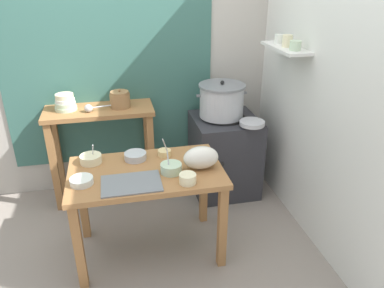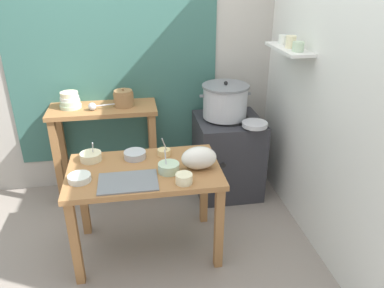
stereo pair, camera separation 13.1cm
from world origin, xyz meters
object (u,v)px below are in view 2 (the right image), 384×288
stove_block (228,155)px  plastic_bag (200,158)px  prep_table (146,182)px  steamer_pot (226,101)px  prep_bowl_1 (169,167)px  clay_pot (124,98)px  back_shelf_table (105,130)px  prep_bowl_0 (135,154)px  serving_tray (129,182)px  prep_bowl_5 (80,178)px  wide_pan (255,124)px  prep_bowl_2 (91,156)px  bowl_stack_enamel (71,101)px  prep_bowl_3 (165,152)px  prep_bowl_4 (185,178)px  ladle (94,106)px

stove_block → plastic_bag: size_ratio=3.05×
prep_table → steamer_pot: bearing=44.4°
prep_bowl_1 → steamer_pot: bearing=53.9°
clay_pot → back_shelf_table: bearing=180.0°
prep_bowl_0 → prep_bowl_1: prep_bowl_1 is taller
plastic_bag → serving_tray: bearing=-167.0°
steamer_pot → back_shelf_table: bearing=174.3°
prep_bowl_5 → plastic_bag: bearing=3.0°
prep_table → wide_pan: wide_pan is taller
prep_table → prep_bowl_1: (0.17, -0.07, 0.15)m
wide_pan → prep_bowl_5: wide_pan is taller
prep_table → stove_block: size_ratio=1.41×
plastic_bag → prep_bowl_2: bearing=162.0°
steamer_pot → serving_tray: bearing=-133.8°
back_shelf_table → prep_bowl_0: (0.26, -0.69, 0.07)m
prep_table → clay_pot: (-0.13, 0.88, 0.36)m
stove_block → prep_bowl_0: bearing=-147.4°
bowl_stack_enamel → prep_bowl_3: (0.76, -0.71, -0.22)m
prep_table → plastic_bag: (0.39, -0.05, 0.19)m
plastic_bag → wide_pan: 0.81m
clay_pot → plastic_bag: bearing=-60.9°
prep_bowl_0 → prep_bowl_5: prep_bowl_0 is taller
prep_bowl_2 → prep_bowl_3: 0.55m
prep_bowl_4 → serving_tray: bearing=169.8°
clay_pot → ladle: (-0.26, -0.07, -0.04)m
prep_bowl_1 → prep_bowl_3: (-0.01, 0.27, -0.01)m
clay_pot → prep_bowl_3: bearing=-67.0°
bowl_stack_enamel → prep_bowl_1: bowl_stack_enamel is taller
ladle → prep_bowl_1: size_ratio=1.77×
ladle → prep_bowl_0: bearing=-62.4°
back_shelf_table → prep_bowl_1: 1.07m
stove_block → clay_pot: clay_pot is taller
stove_block → prep_bowl_5: bearing=-146.2°
prep_table → prep_bowl_2: (-0.39, 0.20, 0.14)m
stove_block → prep_bowl_2: prep_bowl_2 is taller
back_shelf_table → prep_bowl_5: back_shelf_table is taller
prep_bowl_5 → prep_bowl_3: bearing=25.7°
prep_bowl_4 → prep_bowl_5: size_ratio=0.75×
prep_bowl_3 → prep_bowl_4: prep_bowl_3 is taller
bowl_stack_enamel → prep_bowl_0: size_ratio=1.14×
prep_bowl_2 → prep_bowl_5: prep_bowl_2 is taller
plastic_bag → prep_bowl_4: bearing=-126.3°
stove_block → bowl_stack_enamel: size_ratio=4.14×
back_shelf_table → prep_bowl_4: 1.26m
prep_bowl_4 → prep_bowl_3: bearing=102.1°
steamer_pot → bowl_stack_enamel: (-1.38, 0.14, 0.03)m
plastic_bag → prep_bowl_0: bearing=152.3°
serving_tray → clay_pot: bearing=90.6°
steamer_pot → ladle: bearing=177.9°
prep_table → prep_bowl_5: 0.47m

